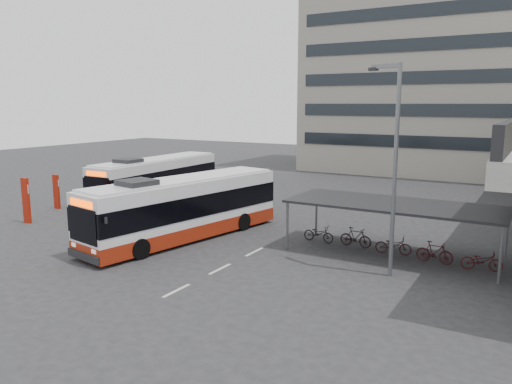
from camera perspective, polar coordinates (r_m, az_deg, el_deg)
The scene contains 11 objects.
ground at distance 26.08m, azimuth -4.96°, elevation -6.03°, with size 120.00×120.00×0.00m, color #28282B.
bike_shelter at distance 24.83m, azimuth 15.47°, elevation -3.56°, with size 10.00×4.00×2.54m.
office_block at distance 57.29m, azimuth 22.41°, elevation 14.64°, with size 30.00×15.00×25.00m, color gray.
road_markings at distance 22.36m, azimuth -4.15°, elevation -8.77°, with size 0.15×7.60×0.01m.
bus_main at distance 27.08m, azimuth -8.19°, elevation -1.89°, with size 4.73×12.30×3.56m.
bus_teal at distance 37.88m, azimuth -11.28°, elevation 1.37°, with size 2.77×11.78×3.46m.
pedestrian at distance 28.96m, azimuth -12.28°, elevation -2.94°, with size 0.59×0.39×1.62m, color black.
lamp_post at distance 21.20m, azimuth 15.41°, elevation 3.79°, with size 1.50×0.65×8.82m.
sign_totem_south at distance 33.45m, azimuth -24.79°, elevation -0.82°, with size 0.60×0.19×2.79m.
sign_totem_mid at distance 37.20m, azimuth -21.85°, elevation 0.09°, with size 0.52×0.19×2.38m.
sign_totem_north at distance 40.74m, azimuth -10.89°, elevation 1.50°, with size 0.52×0.27×2.45m.
Camera 1 is at (14.54, -20.40, 7.22)m, focal length 35.00 mm.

